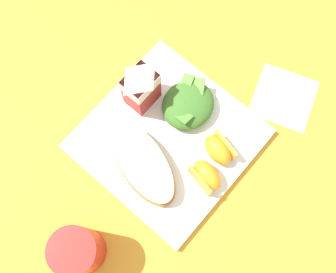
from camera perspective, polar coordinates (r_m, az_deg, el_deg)
ground at (r=0.76m, az=0.00°, el=-0.53°), size 3.00×3.00×0.00m
white_plate at (r=0.75m, az=0.00°, el=-0.37°), size 0.28×0.28×0.02m
cheesy_pizza_bread at (r=0.71m, az=-3.59°, el=-3.67°), size 0.12×0.19×0.04m
green_salad_pile at (r=0.74m, az=2.77°, el=4.46°), size 0.10×0.09×0.04m
milk_carton at (r=0.71m, az=-3.82°, el=6.99°), size 0.06×0.05×0.11m
orange_wedge_front at (r=0.71m, az=5.30°, el=-5.44°), size 0.05×0.07×0.04m
orange_wedge_middle at (r=0.72m, az=7.02°, el=-1.80°), size 0.05×0.07×0.04m
paper_napkin at (r=0.81m, az=15.79°, el=5.24°), size 0.14×0.14×0.00m
drinking_red_cup at (r=0.69m, az=-12.33°, el=-15.25°), size 0.08×0.08×0.11m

